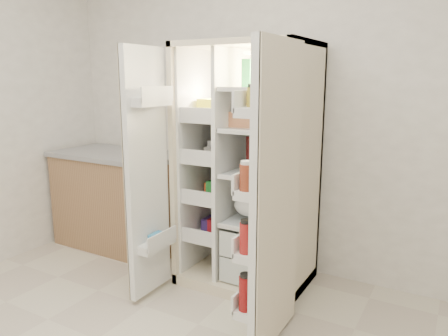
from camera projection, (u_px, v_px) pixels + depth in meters
The scene contains 5 objects.
wall_back at pixel (272, 104), 3.39m from camera, with size 4.00×0.02×2.70m, color white.
refrigerator at pixel (252, 187), 3.22m from camera, with size 0.92×0.70×1.80m.
freezer_door at pixel (147, 176), 2.93m from camera, with size 0.15×0.40×1.72m.
fridge_door at pixel (273, 201), 2.38m from camera, with size 0.17×0.58×1.72m.
kitchen_counter at pixel (121, 199), 3.95m from camera, with size 1.22×0.65×0.89m.
Camera 1 is at (1.36, -1.16, 1.55)m, focal length 34.00 mm.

